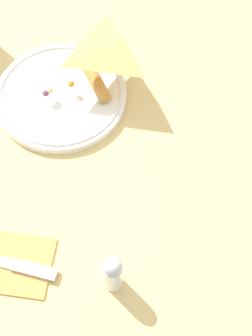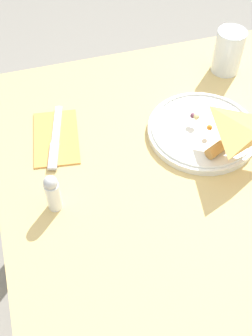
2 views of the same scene
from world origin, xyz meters
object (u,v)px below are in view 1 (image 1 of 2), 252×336
Objects in this scene: plate_pizza at (62,94)px; salt_shaker at (113,274)px; dining_table at (145,139)px; butter_knife at (4,262)px.

salt_shaker reaches higher than plate_pizza.
salt_shaker reaches higher than dining_table.
salt_shaker is (-0.17, 0.03, 0.04)m from butter_knife.
plate_pizza is 1.27× the size of butter_knife.
plate_pizza reaches higher than butter_knife.
butter_knife is 0.18m from salt_shaker.
dining_table is 0.20m from plate_pizza.
dining_table is at bearing -113.14° from butter_knife.
salt_shaker is at bearing -175.59° from butter_knife.
plate_pizza reaches higher than dining_table.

